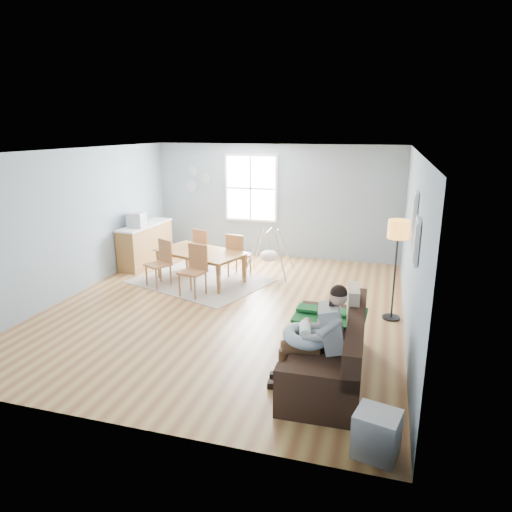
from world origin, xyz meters
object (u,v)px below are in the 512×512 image
(chair_se, at_px, (195,267))
(dining_table, at_px, (200,266))
(sofa, at_px, (331,355))
(baby_swing, at_px, (269,255))
(storage_cube, at_px, (376,433))
(chair_nw, at_px, (204,247))
(floor_lamp, at_px, (398,238))
(chair_ne, at_px, (237,253))
(monitor, at_px, (136,220))
(father, at_px, (318,333))
(chair_sw, at_px, (161,260))
(toddler, at_px, (328,317))
(counter, at_px, (146,244))

(chair_se, bearing_deg, dining_table, 106.25)
(sofa, xyz_separation_m, baby_swing, (-1.80, 3.82, 0.14))
(storage_cube, xyz_separation_m, dining_table, (-3.66, 4.35, 0.09))
(dining_table, bearing_deg, chair_nw, 126.22)
(floor_lamp, bearing_deg, chair_ne, 156.74)
(chair_ne, relative_size, monitor, 2.66)
(dining_table, bearing_deg, sofa, -25.22)
(father, xyz_separation_m, chair_se, (-2.71, 2.58, -0.17))
(father, bearing_deg, dining_table, 131.32)
(father, distance_m, chair_ne, 4.41)
(chair_sw, xyz_separation_m, baby_swing, (1.89, 1.25, -0.09))
(toddler, xyz_separation_m, dining_table, (-2.97, 2.82, -0.40))
(chair_ne, bearing_deg, storage_cube, -57.99)
(dining_table, height_order, chair_nw, chair_nw)
(father, height_order, chair_se, father)
(dining_table, relative_size, chair_se, 1.88)
(chair_nw, bearing_deg, father, -52.32)
(chair_se, bearing_deg, chair_sw, 161.00)
(monitor, bearing_deg, toddler, -35.46)
(father, relative_size, chair_se, 1.38)
(storage_cube, distance_m, baby_swing, 5.69)
(storage_cube, xyz_separation_m, chair_se, (-3.44, 3.61, 0.32))
(sofa, xyz_separation_m, counter, (-4.76, 3.85, 0.17))
(chair_nw, bearing_deg, dining_table, -73.28)
(toddler, height_order, dining_table, toddler)
(sofa, bearing_deg, monitor, 143.43)
(floor_lamp, height_order, chair_sw, floor_lamp)
(chair_sw, distance_m, chair_ne, 1.57)
(storage_cube, bearing_deg, sofa, 114.35)
(dining_table, bearing_deg, chair_se, -54.26)
(chair_se, xyz_separation_m, chair_nw, (-0.44, 1.50, -0.02))
(sofa, height_order, father, father)
(chair_ne, bearing_deg, chair_sw, -145.30)
(monitor, relative_size, baby_swing, 0.35)
(dining_table, distance_m, counter, 1.90)
(counter, bearing_deg, monitor, -90.92)
(counter, relative_size, baby_swing, 1.69)
(storage_cube, xyz_separation_m, chair_nw, (-3.88, 5.11, 0.30))
(father, bearing_deg, chair_sw, 141.09)
(counter, bearing_deg, chair_se, -39.36)
(chair_ne, bearing_deg, chair_se, -110.29)
(toddler, bearing_deg, chair_ne, 125.30)
(storage_cube, height_order, baby_swing, baby_swing)
(baby_swing, bearing_deg, dining_table, -147.40)
(chair_nw, height_order, counter, counter)
(baby_swing, bearing_deg, toddler, -64.63)
(toddler, relative_size, counter, 0.50)
(floor_lamp, height_order, baby_swing, floor_lamp)
(sofa, bearing_deg, baby_swing, 115.23)
(floor_lamp, distance_m, counter, 5.84)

